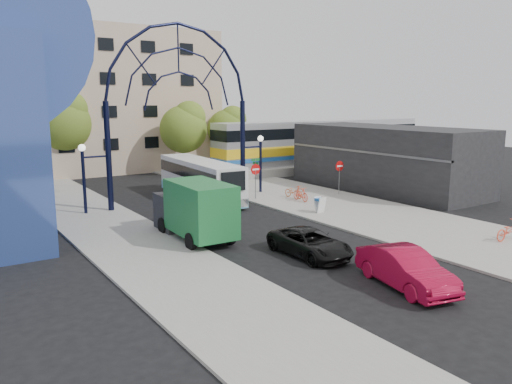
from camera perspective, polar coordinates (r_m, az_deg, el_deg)
ground at (r=23.62m, az=6.58°, el=-6.98°), size 120.00×120.00×0.00m
sidewalk_east at (r=31.77m, az=12.91°, el=-2.52°), size 8.00×56.00×0.12m
plaza_west at (r=25.47m, az=-13.83°, el=-5.78°), size 5.00×50.00×0.12m
gateway_arch at (r=34.41m, az=-8.80°, el=12.85°), size 13.64×0.44×12.10m
stop_sign at (r=35.38m, az=-0.05°, el=2.24°), size 0.80×0.07×2.50m
do_not_enter_sign at (r=37.69m, az=9.52°, el=2.57°), size 0.76×0.07×2.48m
street_name_sign at (r=36.07m, az=-0.06°, el=2.62°), size 0.70×0.70×2.80m
sandwich_board at (r=31.37m, az=7.32°, el=-1.23°), size 0.55×0.61×0.99m
commercial_block_east at (r=41.20m, az=14.62°, el=3.78°), size 6.00×16.00×5.00m
apartment_block at (r=54.66m, az=-16.39°, el=9.99°), size 20.00×12.10×14.00m
train_platform at (r=52.69m, az=7.63°, el=3.11°), size 32.00×5.00×0.80m
train_car at (r=52.43m, az=7.70°, el=5.82°), size 25.10×3.05×4.20m
tree_north_a at (r=47.84m, az=-8.14°, el=7.42°), size 4.48×4.48×7.00m
tree_north_b at (r=48.26m, az=-21.13°, el=7.65°), size 5.12×5.12×8.00m
tree_north_c at (r=52.47m, az=-3.15°, el=7.41°), size 4.16×4.16×6.50m
city_bus at (r=36.04m, az=-6.39°, el=1.49°), size 2.95×10.39×2.82m
green_truck at (r=25.73m, az=-7.12°, el=-2.03°), size 2.55×6.13×3.05m
black_suv at (r=23.04m, az=6.16°, el=-5.81°), size 2.07×4.47×1.24m
red_sedan at (r=19.99m, az=16.70°, el=-8.37°), size 2.53×4.78×1.50m
bike_near_a at (r=35.97m, az=4.32°, el=0.05°), size 0.78×1.77×0.90m
bike_near_b at (r=34.88m, az=5.12°, el=-0.19°), size 0.59×1.73×1.02m
bike_far_a at (r=28.10m, az=26.95°, el=-3.93°), size 1.94×0.80×1.00m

